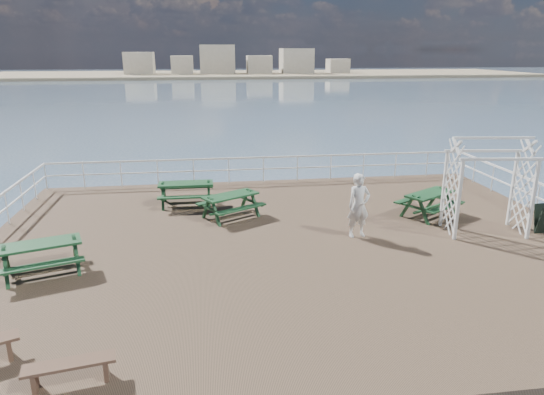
% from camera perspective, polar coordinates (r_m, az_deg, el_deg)
% --- Properties ---
extents(ground, '(18.00, 14.00, 0.30)m').
position_cam_1_polar(ground, '(14.46, 2.31, -5.68)').
color(ground, brown).
rests_on(ground, ground).
extents(sea_backdrop, '(300.00, 300.00, 9.20)m').
position_cam_1_polar(sea_backdrop, '(148.07, -2.20, 14.69)').
color(sea_backdrop, '#465C75').
rests_on(sea_backdrop, ground).
extents(railing, '(17.77, 13.76, 1.10)m').
position_cam_1_polar(railing, '(16.51, 0.54, 1.00)').
color(railing, silver).
rests_on(railing, ground).
extents(picnic_table_a, '(2.36, 2.22, 0.90)m').
position_cam_1_polar(picnic_table_a, '(16.26, -4.88, -0.40)').
color(picnic_table_a, '#153B1B').
rests_on(picnic_table_a, ground).
extents(picnic_table_b, '(1.95, 1.57, 0.95)m').
position_cam_1_polar(picnic_table_b, '(17.78, -10.08, 1.02)').
color(picnic_table_b, '#153B1B').
rests_on(picnic_table_b, ground).
extents(picnic_table_c, '(2.42, 2.29, 0.92)m').
position_cam_1_polar(picnic_table_c, '(17.21, 18.05, -0.16)').
color(picnic_table_c, '#153B1B').
rests_on(picnic_table_c, ground).
extents(picnic_table_d, '(2.30, 2.06, 0.93)m').
position_cam_1_polar(picnic_table_d, '(13.48, -25.54, -5.75)').
color(picnic_table_d, '#153B1B').
rests_on(picnic_table_d, ground).
extents(flat_bench_far, '(1.52, 0.61, 0.43)m').
position_cam_1_polar(flat_bench_far, '(9.25, -22.67, -17.99)').
color(flat_bench_far, brown).
rests_on(flat_bench_far, ground).
extents(trellis_arbor, '(2.53, 1.55, 2.98)m').
position_cam_1_polar(trellis_arbor, '(16.08, 23.99, 0.72)').
color(trellis_arbor, silver).
rests_on(trellis_arbor, ground).
extents(person, '(0.78, 0.58, 1.94)m').
position_cam_1_polar(person, '(14.67, 10.17, -0.94)').
color(person, silver).
rests_on(person, ground).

